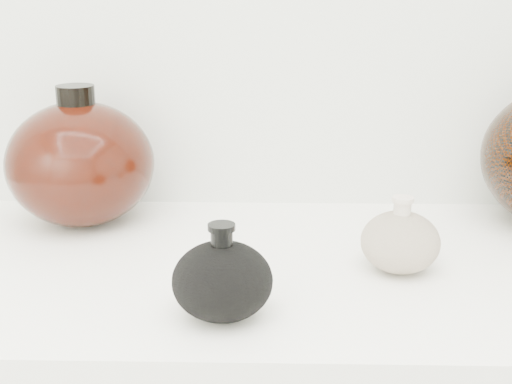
{
  "coord_description": "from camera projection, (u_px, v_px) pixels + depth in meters",
  "views": [
    {
      "loc": [
        0.01,
        0.09,
        1.26
      ],
      "look_at": [
        -0.01,
        0.92,
        1.01
      ],
      "focal_mm": 50.0,
      "sensor_mm": 36.0,
      "label": 1
    }
  ],
  "objects": [
    {
      "name": "black_gourd_vase",
      "position": [
        222.0,
        280.0,
        0.77
      ],
      "size": [
        0.15,
        0.15,
        0.11
      ],
      "color": "black",
      "rests_on": "display_counter"
    },
    {
      "name": "cream_gourd_vase",
      "position": [
        400.0,
        241.0,
        0.89
      ],
      "size": [
        0.13,
        0.13,
        0.1
      ],
      "color": "#C6B399",
      "rests_on": "display_counter"
    },
    {
      "name": "left_round_pot",
      "position": [
        80.0,
        163.0,
        1.05
      ],
      "size": [
        0.25,
        0.25,
        0.21
      ],
      "color": "black",
      "rests_on": "display_counter"
    }
  ]
}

